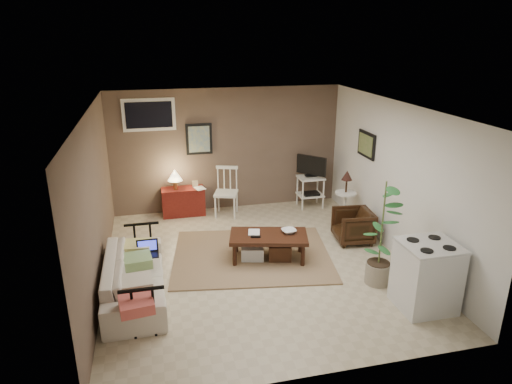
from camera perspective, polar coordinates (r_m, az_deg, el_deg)
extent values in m
plane|color=#C1B293|center=(7.13, 0.11, -8.97)|extent=(5.00, 5.00, 0.00)
cube|color=black|center=(8.84, -7.13, 6.59)|extent=(0.50, 0.03, 0.60)
cube|color=black|center=(8.26, 13.65, 5.78)|extent=(0.03, 0.60, 0.45)
cube|color=white|center=(8.70, -13.25, 9.38)|extent=(0.96, 0.03, 0.60)
cube|color=#987458|center=(7.36, -0.53, -7.92)|extent=(2.73, 2.32, 0.02)
cube|color=#3B1B10|center=(7.08, 1.59, -5.58)|extent=(1.30, 0.88, 0.06)
cylinder|color=#3B1B10|center=(6.98, -2.68, -7.90)|extent=(0.06, 0.06, 0.38)
cylinder|color=#3B1B10|center=(7.00, 5.87, -7.91)|extent=(0.06, 0.06, 0.38)
cylinder|color=#3B1B10|center=(7.39, -2.48, -6.27)|extent=(0.06, 0.06, 0.38)
cylinder|color=#3B1B10|center=(7.41, 5.57, -6.29)|extent=(0.06, 0.06, 0.38)
cube|color=black|center=(6.97, -0.03, -5.58)|extent=(0.16, 0.08, 0.02)
cube|color=#4E2B1C|center=(7.20, 3.00, -7.44)|extent=(0.41, 0.37, 0.26)
cube|color=silver|center=(7.21, -0.42, -7.57)|extent=(0.41, 0.37, 0.22)
imported|color=beige|center=(6.38, -14.98, -9.43)|extent=(0.57, 1.95, 0.76)
cube|color=black|center=(6.60, -13.35, -7.70)|extent=(0.30, 0.21, 0.01)
cube|color=black|center=(6.65, -13.43, -6.50)|extent=(0.30, 0.01, 0.19)
cube|color=#343EEE|center=(6.64, -13.43, -6.53)|extent=(0.25, 0.00, 0.15)
cube|color=maroon|center=(8.97, -9.07, -1.18)|extent=(0.81, 0.36, 0.54)
cylinder|color=#AA7241|center=(8.81, -10.05, 0.87)|extent=(0.09, 0.09, 0.18)
cone|color=#FFEBB7|center=(8.75, -10.12, 2.11)|extent=(0.27, 0.27, 0.22)
cube|color=tan|center=(8.89, -7.62, 1.00)|extent=(0.11, 0.02, 0.14)
cube|color=white|center=(8.80, -3.77, -0.17)|extent=(0.54, 0.54, 0.04)
cylinder|color=white|center=(8.74, -5.10, -1.98)|extent=(0.04, 0.04, 0.43)
cylinder|color=white|center=(8.69, -2.73, -2.06)|extent=(0.04, 0.04, 0.43)
cylinder|color=white|center=(9.08, -4.71, -1.14)|extent=(0.04, 0.04, 0.43)
cylinder|color=white|center=(9.02, -2.42, -1.22)|extent=(0.04, 0.04, 0.43)
cube|color=white|center=(8.84, -3.65, 3.10)|extent=(0.42, 0.17, 0.06)
cube|color=white|center=(9.23, 6.86, 1.81)|extent=(0.50, 0.41, 0.04)
cube|color=white|center=(9.34, 6.77, -0.32)|extent=(0.50, 0.41, 0.03)
cylinder|color=white|center=(9.10, 5.86, -0.41)|extent=(0.03, 0.03, 0.64)
cylinder|color=white|center=(9.25, 8.43, -0.20)|extent=(0.03, 0.03, 0.64)
cylinder|color=white|center=(9.41, 5.18, 0.28)|extent=(0.03, 0.03, 0.64)
cylinder|color=white|center=(9.55, 7.67, 0.48)|extent=(0.03, 0.03, 0.64)
cube|color=black|center=(9.22, 6.87, 2.08)|extent=(0.23, 0.13, 0.03)
cube|color=black|center=(9.16, 6.93, 3.33)|extent=(0.46, 0.50, 0.38)
cube|color=#F99661|center=(9.16, 6.93, 3.33)|extent=(0.37, 0.41, 0.31)
cube|color=black|center=(9.30, 6.87, -0.31)|extent=(0.32, 0.23, 0.09)
cylinder|color=white|center=(8.68, 10.91, -3.83)|extent=(0.27, 0.27, 0.03)
cylinder|color=white|center=(8.57, 11.04, -2.01)|extent=(0.05, 0.05, 0.58)
cylinder|color=white|center=(8.47, 11.16, -0.12)|extent=(0.39, 0.39, 0.03)
cylinder|color=black|center=(8.42, 11.23, 0.81)|extent=(0.03, 0.03, 0.25)
cone|color=black|center=(8.37, 11.31, 2.06)|extent=(0.19, 0.19, 0.17)
imported|color=black|center=(7.90, 12.05, -3.98)|extent=(0.62, 0.65, 0.62)
cylinder|color=gray|center=(6.79, 14.95, -9.74)|extent=(0.35, 0.35, 0.31)
cylinder|color=#4C602D|center=(6.46, 15.53, -3.80)|extent=(0.02, 0.02, 1.21)
cube|color=silver|center=(6.30, 20.50, -9.92)|extent=(0.68, 0.63, 0.87)
cube|color=silver|center=(6.10, 20.99, -6.23)|extent=(0.69, 0.65, 0.03)
cylinder|color=black|center=(5.89, 20.58, -6.87)|extent=(0.15, 0.15, 0.01)
cylinder|color=black|center=(6.06, 23.04, -6.46)|extent=(0.15, 0.15, 0.01)
cylinder|color=black|center=(6.12, 19.02, -5.67)|extent=(0.15, 0.15, 0.01)
cylinder|color=black|center=(6.29, 21.42, -5.31)|extent=(0.15, 0.15, 0.01)
imported|color=#3B1B10|center=(7.11, 4.14, -4.26)|extent=(0.23, 0.08, 0.22)
imported|color=#3B1B10|center=(7.08, -0.97, -4.25)|extent=(0.18, 0.06, 0.24)
imported|color=#3B1B10|center=(8.73, -7.59, 1.02)|extent=(0.17, 0.07, 0.23)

